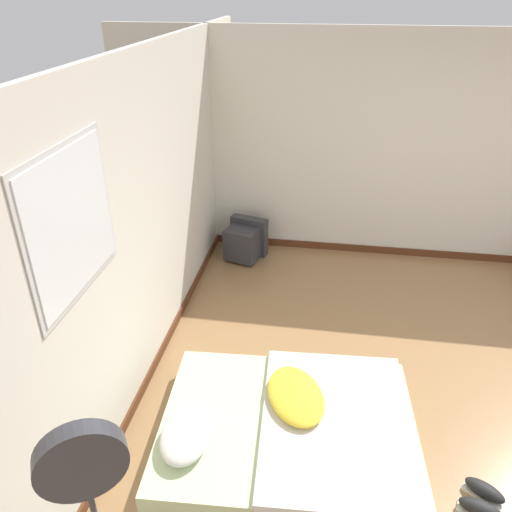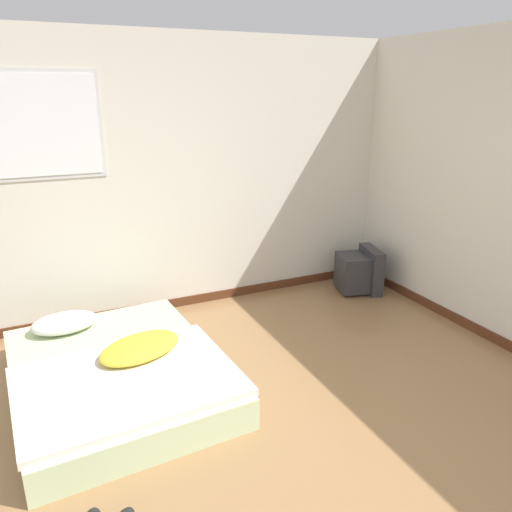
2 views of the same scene
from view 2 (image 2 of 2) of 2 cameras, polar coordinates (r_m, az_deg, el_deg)
The scene contains 3 objects.
wall_back at distance 4.76m, azimuth -12.86°, elevation 8.30°, with size 7.49×0.08×2.60m.
mattress_bed at distance 3.87m, azimuth -15.61°, elevation -12.70°, with size 1.51×1.90×0.37m.
crt_tv at distance 5.52m, azimuth 11.79°, elevation -1.71°, with size 0.51×0.51×0.48m.
Camera 2 is at (-0.99, -1.58, 2.10)m, focal length 35.00 mm.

